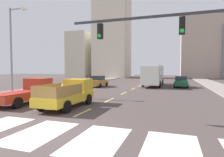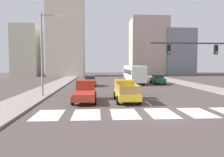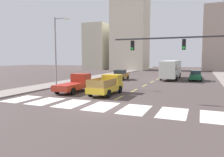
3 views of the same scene
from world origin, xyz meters
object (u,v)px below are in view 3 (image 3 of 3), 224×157
object	(u,v)px
pickup_dark	(76,84)
streetlight_left	(57,49)
pickup_stakebed	(108,85)
sedan_near_left	(120,75)
traffic_signal_gantry	(201,52)
sedan_mid	(196,76)
city_bus	(171,68)

from	to	relation	value
pickup_dark	streetlight_left	world-z (taller)	streetlight_left
pickup_stakebed	sedan_near_left	xyz separation A→B (m)	(-3.95, 14.70, -0.08)
traffic_signal_gantry	streetlight_left	distance (m)	18.29
pickup_stakebed	pickup_dark	xyz separation A→B (m)	(-3.97, 0.13, -0.02)
pickup_stakebed	sedan_mid	distance (m)	19.62
streetlight_left	pickup_dark	bearing A→B (deg)	-32.10
pickup_dark	traffic_signal_gantry	distance (m)	13.53
city_bus	streetlight_left	xyz separation A→B (m)	(-12.61, -16.12, 3.02)
sedan_mid	streetlight_left	distance (m)	22.74
city_bus	traffic_signal_gantry	distance (m)	22.15
pickup_dark	traffic_signal_gantry	bearing A→B (deg)	-13.48
sedan_mid	traffic_signal_gantry	bearing A→B (deg)	-90.58
pickup_stakebed	traffic_signal_gantry	world-z (taller)	traffic_signal_gantry
sedan_mid	city_bus	bearing A→B (deg)	159.85
pickup_stakebed	city_bus	world-z (taller)	city_bus
pickup_stakebed	traffic_signal_gantry	size ratio (longest dim) A/B	0.48
city_bus	sedan_near_left	bearing A→B (deg)	-151.65
city_bus	sedan_near_left	distance (m)	9.21
sedan_mid	streetlight_left	size ratio (longest dim) A/B	0.49
city_bus	sedan_mid	world-z (taller)	city_bus
pickup_stakebed	streetlight_left	bearing A→B (deg)	157.85
city_bus	streetlight_left	bearing A→B (deg)	-128.71
city_bus	sedan_mid	size ratio (longest dim) A/B	2.45
pickup_stakebed	sedan_mid	world-z (taller)	pickup_stakebed
pickup_dark	sedan_mid	distance (m)	21.47
sedan_mid	sedan_near_left	bearing A→B (deg)	-168.17
sedan_mid	traffic_signal_gantry	distance (m)	20.47
sedan_near_left	streetlight_left	bearing A→B (deg)	-113.15
pickup_stakebed	sedan_mid	size ratio (longest dim) A/B	1.18
sedan_mid	traffic_signal_gantry	xyz separation A→B (m)	(0.70, -20.18, 3.40)
pickup_stakebed	city_bus	xyz separation A→B (m)	(4.05, 19.13, 1.02)
pickup_stakebed	streetlight_left	world-z (taller)	streetlight_left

